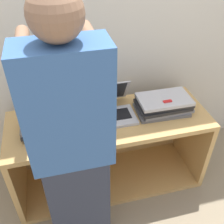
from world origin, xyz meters
TOP-DOWN VIEW (x-y plane):
  - ground_plane at (0.00, 0.00)m, footprint 12.00×12.00m
  - wall_back at (0.00, 0.63)m, footprint 8.00×0.05m
  - cart at (0.00, 0.33)m, footprint 1.42×0.53m
  - laptop_open at (0.00, 0.32)m, footprint 0.37×0.34m
  - laptop_stack_left at (-0.40, 0.26)m, footprint 0.39×0.25m
  - laptop_stack_right at (0.40, 0.26)m, footprint 0.39×0.24m
  - person at (-0.29, -0.16)m, footprint 0.40×0.53m
  - inventory_tag at (0.40, 0.21)m, footprint 0.06×0.02m

SIDE VIEW (x-z plane):
  - ground_plane at x=0.00m, z-range 0.00..0.00m
  - cart at x=0.00m, z-range 0.00..0.64m
  - laptop_open at x=0.00m, z-range 0.58..0.80m
  - laptop_stack_left at x=-0.40m, z-range 0.64..0.74m
  - laptop_stack_right at x=0.40m, z-range 0.64..0.76m
  - inventory_tag at x=0.40m, z-range 0.76..0.77m
  - person at x=-0.29m, z-range 0.00..1.62m
  - wall_back at x=0.00m, z-range 0.00..2.40m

